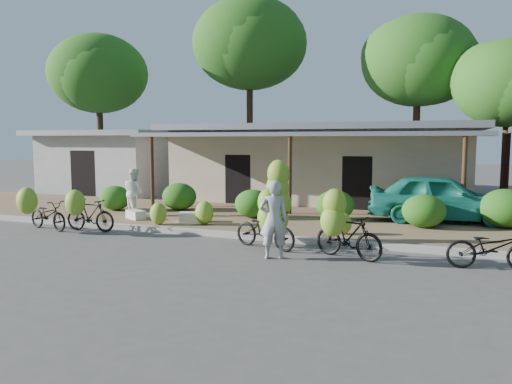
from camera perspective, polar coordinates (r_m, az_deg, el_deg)
ground at (r=11.98m, az=-5.00°, el=-7.07°), size 100.00×100.00×0.00m
sidewalk at (r=16.52m, az=2.70°, el=-3.23°), size 60.00×6.00×0.12m
curb at (r=13.75m, az=-1.30°, el=-5.03°), size 60.00×0.25×0.15m
shop_main at (r=22.03m, az=7.66°, el=3.38°), size 13.00×8.50×3.35m
shop_grey at (r=26.89m, az=-15.78°, el=3.45°), size 7.00×6.00×3.15m
tree_back_left at (r=30.44m, az=-17.73°, el=12.90°), size 5.62×5.53×8.62m
tree_far_center at (r=29.22m, az=-1.00°, el=16.72°), size 6.41×6.39×10.60m
tree_center_right at (r=27.44m, az=17.68°, el=14.23°), size 5.78×5.71×8.95m
tree_near_right at (r=25.29m, az=26.53°, el=11.25°), size 4.98×4.85×7.14m
hedge_0 at (r=19.06m, az=-15.80°, el=-0.66°), size 1.16×1.04×0.90m
hedge_1 at (r=18.63m, az=-8.75°, el=-0.50°), size 1.28×1.15×1.00m
hedge_2 at (r=16.56m, az=-0.38°, el=-1.34°), size 1.21×1.09×0.94m
hedge_3 at (r=16.35m, az=9.02°, el=-1.47°), size 1.23×1.11×0.96m
hedge_4 at (r=15.51m, az=18.63°, el=-2.07°), size 1.26×1.14×0.98m
hedge_5 at (r=16.40m, az=26.62°, el=-1.68°), size 1.48×1.33×1.15m
bike_far_left at (r=16.19m, az=-23.11°, el=-2.10°), size 1.80×1.39×1.34m
bike_left at (r=15.43m, az=-18.77°, el=-2.19°), size 1.66×1.17×1.30m
bike_center at (r=12.59m, az=1.72°, el=-2.52°), size 1.91×1.37×2.20m
bike_right at (r=11.41m, az=10.08°, el=-4.29°), size 1.78×1.37×1.65m
bike_far_right at (r=11.53m, az=25.32°, el=-5.77°), size 1.86×0.88×0.94m
loose_banana_a at (r=15.54m, az=-11.10°, el=-2.43°), size 0.54×0.46×0.67m
loose_banana_b at (r=15.35m, az=-5.92°, el=-2.36°), size 0.58×0.49×0.72m
loose_banana_c at (r=13.92m, az=9.92°, el=-3.55°), size 0.48×0.40×0.60m
sack_near at (r=15.92m, az=-7.21°, el=-2.85°), size 0.94×0.70×0.30m
sack_far at (r=16.85m, az=-13.58°, el=-2.52°), size 0.84×0.70×0.28m
vendor at (r=11.34m, az=2.03°, el=-3.16°), size 0.78×0.66×1.80m
bystander at (r=17.62m, az=-13.77°, el=0.03°), size 0.98×0.91×1.62m
teal_van at (r=16.81m, az=20.29°, el=-0.63°), size 4.60×2.27×1.51m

